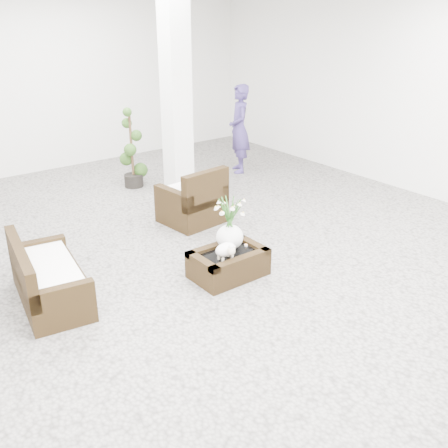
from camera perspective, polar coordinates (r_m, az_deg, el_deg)
ground at (r=6.83m, az=-0.51°, el=-4.52°), size 11.00×11.00×0.00m
column at (r=9.15m, az=-5.26°, el=14.12°), size 0.40×0.40×3.50m
coffee_table at (r=6.51m, az=0.47°, el=-4.44°), size 0.90×0.60×0.31m
sheep_figurine at (r=6.26m, az=0.17°, el=-2.97°), size 0.28×0.23×0.21m
planter_narcissus at (r=6.40m, az=0.64°, el=0.56°), size 0.44×0.44×0.80m
tealight at (r=6.62m, az=2.42°, el=-2.33°), size 0.04×0.04×0.03m
armchair at (r=8.02m, az=-3.58°, el=3.23°), size 0.92×0.89×0.89m
loveseat at (r=6.21m, az=-18.56°, el=-4.98°), size 0.86×1.47×0.74m
topiary at (r=9.68m, az=-10.07°, el=8.12°), size 0.38×0.38×1.44m
shopper at (r=10.43m, az=1.68°, el=10.35°), size 0.66×0.75×1.73m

